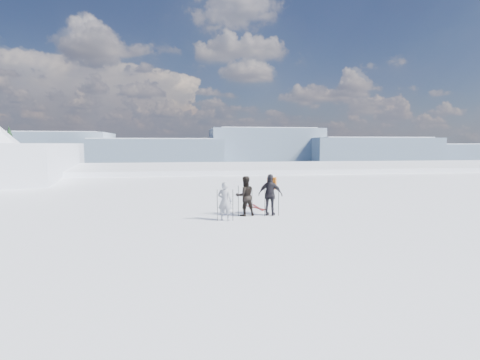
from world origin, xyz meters
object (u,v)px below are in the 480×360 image
object	(u,v)px
skier_dark	(245,196)
skis_loose	(256,207)
skier_grey	(225,201)
skier_pack	(270,195)

from	to	relation	value
skier_dark	skis_loose	xyz separation A→B (m)	(0.83, 1.82, -0.81)
skier_grey	skier_pack	distance (m)	2.12
skier_grey	skier_pack	world-z (taller)	skier_pack
skis_loose	skier_dark	bearing A→B (deg)	-114.44
skier_grey	skier_pack	bearing A→B (deg)	-137.93
skier_pack	skier_grey	bearing A→B (deg)	46.14
skier_dark	skis_loose	size ratio (longest dim) A/B	0.97
skier_pack	skis_loose	size ratio (longest dim) A/B	1.02
skier_dark	skier_grey	bearing A→B (deg)	32.20
skier_grey	skis_loose	distance (m)	3.27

